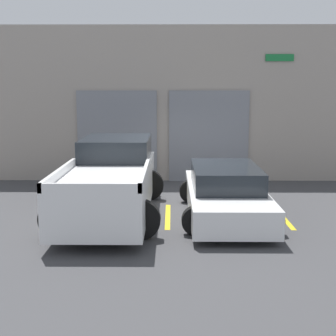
% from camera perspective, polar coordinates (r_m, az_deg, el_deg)
% --- Properties ---
extents(ground_plane, '(28.00, 28.00, 0.00)m').
position_cam_1_polar(ground_plane, '(12.71, 0.04, -4.20)').
color(ground_plane, '#3D3D3F').
extents(shophouse_building, '(12.83, 0.68, 5.04)m').
position_cam_1_polar(shophouse_building, '(15.63, 0.11, 7.66)').
color(shophouse_building, '#9E9389').
rests_on(shophouse_building, ground).
extents(pickup_truck, '(2.50, 5.49, 1.76)m').
position_cam_1_polar(pickup_truck, '(11.51, -6.91, -1.45)').
color(pickup_truck, white).
rests_on(pickup_truck, ground).
extents(sedan_white, '(2.16, 4.58, 1.22)m').
position_cam_1_polar(sedan_white, '(11.31, 7.01, -3.04)').
color(sedan_white, white).
rests_on(sedan_white, ground).
extents(parking_stripe_far_left, '(0.12, 2.20, 0.01)m').
position_cam_1_polar(parking_stripe_far_left, '(11.71, -13.76, -5.69)').
color(parking_stripe_far_left, gold).
rests_on(parking_stripe_far_left, ground).
extents(parking_stripe_left, '(0.12, 2.20, 0.01)m').
position_cam_1_polar(parking_stripe_left, '(11.35, -0.02, -5.89)').
color(parking_stripe_left, gold).
rests_on(parking_stripe_left, ground).
extents(parking_stripe_centre, '(0.12, 2.20, 0.01)m').
position_cam_1_polar(parking_stripe_centre, '(11.66, 13.77, -5.76)').
color(parking_stripe_centre, gold).
rests_on(parking_stripe_centre, ground).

